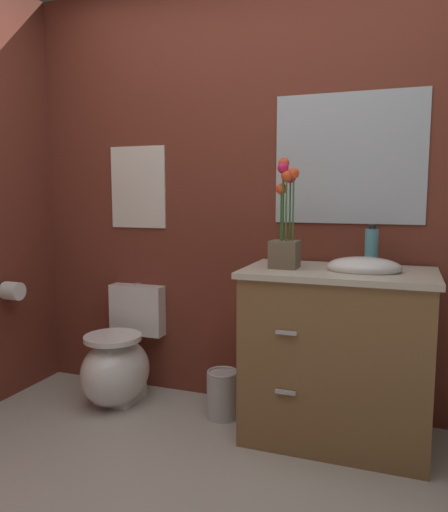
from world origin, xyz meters
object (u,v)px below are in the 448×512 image
vanity_cabinet (337,353)px  trash_bin (223,394)px  toilet_paper_roll (13,291)px  toilet (120,362)px  wall_mirror (349,159)px  wall_poster (138,187)px  soap_bottle (371,248)px  flower_vase (285,232)px

vanity_cabinet → trash_bin: (-0.63, 0.03, -0.32)m
vanity_cabinet → toilet_paper_roll: (-1.91, -0.17, 0.23)m
toilet → wall_mirror: 1.79m
wall_mirror → trash_bin: bearing=-157.2°
trash_bin → vanity_cabinet: bearing=-2.7°
wall_poster → wall_mirror: size_ratio=0.64×
wall_poster → toilet_paper_roll: (-0.61, -0.46, -0.62)m
soap_bottle → wall_poster: wall_poster is taller
wall_mirror → soap_bottle: bearing=-47.7°
vanity_cabinet → flower_vase: bearing=-173.6°
trash_bin → wall_mirror: 1.48m
toilet → toilet_paper_roll: 0.77m
vanity_cabinet → wall_mirror: (-0.00, 0.29, 1.00)m
flower_vase → toilet_paper_roll: size_ratio=5.07×
vanity_cabinet → wall_mirror: size_ratio=1.33×
vanity_cabinet → flower_vase: 0.67m
trash_bin → soap_bottle: bearing=7.8°
flower_vase → trash_bin: size_ratio=2.05×
trash_bin → wall_mirror: bearing=22.8°
soap_bottle → trash_bin: soap_bottle is taller
toilet → trash_bin: bearing=0.3°
toilet → flower_vase: (1.03, -0.06, 0.83)m
soap_bottle → wall_mirror: bearing=132.3°
soap_bottle → wall_mirror: size_ratio=0.28×
toilet → flower_vase: 1.32m
toilet → wall_poster: (-0.00, 0.27, 1.06)m
wall_poster → toilet_paper_roll: bearing=-142.7°
soap_bottle → toilet_paper_roll: size_ratio=2.03×
vanity_cabinet → soap_bottle: size_ratio=4.78×
soap_bottle → wall_poster: size_ratio=0.44×
toilet → trash_bin: (0.67, 0.00, -0.11)m
soap_bottle → wall_poster: bearing=173.8°
flower_vase → trash_bin: flower_vase is taller
toilet → soap_bottle: bearing=4.4°
toilet → soap_bottle: size_ratio=3.09×
trash_bin → wall_mirror: size_ratio=0.34×
toilet_paper_roll → wall_mirror: bearing=13.7°
flower_vase → wall_poster: bearing=162.5°
toilet → soap_bottle: soap_bottle is taller
flower_vase → wall_mirror: 0.57m
vanity_cabinet → flower_vase: size_ratio=1.91×
wall_mirror → toilet_paper_roll: size_ratio=7.27×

